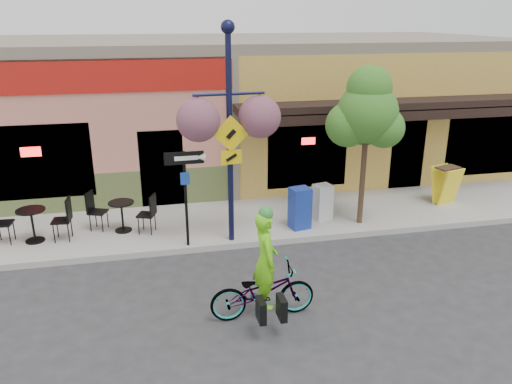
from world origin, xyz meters
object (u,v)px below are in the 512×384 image
cyclist_rider (265,272)px  street_tree (365,147)px  bicycle (263,292)px  building (241,103)px  one_way_sign (186,200)px  lamp_post (230,137)px  newspaper_box_grey (322,202)px  newspaper_box_blue (300,208)px

cyclist_rider → street_tree: bearing=-44.6°
cyclist_rider → bicycle: bearing=89.6°
building → one_way_sign: (-2.56, -6.85, -0.97)m
street_tree → cyclist_rider: bearing=-134.1°
lamp_post → newspaper_box_grey: bearing=14.0°
bicycle → newspaper_box_blue: newspaper_box_blue is taller
bicycle → cyclist_rider: bearing=-90.4°
cyclist_rider → lamp_post: 3.54m
newspaper_box_blue → street_tree: 2.21m
lamp_post → building: bearing=74.3°
cyclist_rider → one_way_sign: (-1.16, 2.99, 0.39)m
cyclist_rider → one_way_sign: size_ratio=0.79×
bicycle → newspaper_box_grey: 4.59m
bicycle → building: bearing=-8.8°
lamp_post → bicycle: bearing=-91.9°
cyclist_rider → one_way_sign: 3.23m
lamp_post → street_tree: size_ratio=1.24×
newspaper_box_blue → lamp_post: bearing=179.1°
bicycle → cyclist_rider: size_ratio=1.07×
bicycle → newspaper_box_grey: (2.48, 3.86, 0.11)m
cyclist_rider → street_tree: (3.30, 3.41, 1.27)m
cyclist_rider → building: bearing=-8.5°
lamp_post → newspaper_box_blue: size_ratio=4.77×
one_way_sign → newspaper_box_blue: (2.84, 0.44, -0.61)m
bicycle → cyclist_rider: cyclist_rider is taller
lamp_post → street_tree: lamp_post is taller
bicycle → one_way_sign: bearing=20.0°
lamp_post → street_tree: (3.42, 0.33, -0.48)m
cyclist_rider → lamp_post: bearing=1.7°
newspaper_box_grey → street_tree: size_ratio=0.23×
one_way_sign → newspaper_box_grey: size_ratio=2.43×
bicycle → one_way_sign: one_way_sign is taller
building → street_tree: building is taller
street_tree → lamp_post: bearing=-174.5°
building → one_way_sign: size_ratio=8.02×
one_way_sign → newspaper_box_grey: one_way_sign is taller
one_way_sign → newspaper_box_grey: (3.59, 0.87, -0.67)m
building → bicycle: size_ratio=9.46×
newspaper_box_blue → building: bearing=80.8°
lamp_post → one_way_sign: 1.73m
cyclist_rider → one_way_sign: one_way_sign is taller
building → street_tree: bearing=-73.5°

